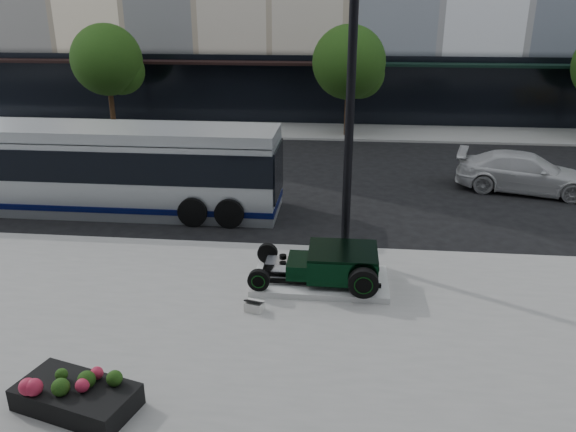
# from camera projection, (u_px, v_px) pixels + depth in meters

# --- Properties ---
(ground) EXTENTS (120.00, 120.00, 0.00)m
(ground) POSITION_uv_depth(u_px,v_px,m) (313.00, 224.00, 18.38)
(ground) COLOR black
(ground) RESTS_ON ground
(sidewalk_far) EXTENTS (70.00, 4.00, 0.12)m
(sidewalk_far) POSITION_uv_depth(u_px,v_px,m) (328.00, 131.00, 31.37)
(sidewalk_far) COLOR gray
(sidewalk_far) RESTS_ON ground
(street_trees) EXTENTS (29.80, 3.80, 5.70)m
(street_trees) POSITION_uv_depth(u_px,v_px,m) (352.00, 65.00, 29.08)
(street_trees) COLOR black
(street_trees) RESTS_ON sidewalk_far
(display_plinth) EXTENTS (3.40, 1.80, 0.15)m
(display_plinth) POSITION_uv_depth(u_px,v_px,m) (320.00, 281.00, 14.22)
(display_plinth) COLOR silver
(display_plinth) RESTS_ON sidewalk_near
(hot_rod) EXTENTS (3.22, 2.00, 0.81)m
(hot_rod) POSITION_uv_depth(u_px,v_px,m) (334.00, 263.00, 14.01)
(hot_rod) COLOR black
(hot_rod) RESTS_ON display_plinth
(info_plaque) EXTENTS (0.46, 0.39, 0.31)m
(info_plaque) POSITION_uv_depth(u_px,v_px,m) (254.00, 306.00, 12.95)
(info_plaque) COLOR silver
(info_plaque) RESTS_ON sidewalk_near
(lamppost) EXTENTS (0.42, 0.42, 7.67)m
(lamppost) POSITION_uv_depth(u_px,v_px,m) (349.00, 133.00, 14.43)
(lamppost) COLOR black
(lamppost) RESTS_ON sidewalk_near
(flower_planter) EXTENTS (2.31, 1.58, 0.68)m
(flower_planter) POSITION_uv_depth(u_px,v_px,m) (76.00, 395.00, 9.81)
(flower_planter) COLOR black
(flower_planter) RESTS_ON sidewalk_near
(transit_bus) EXTENTS (12.12, 2.88, 2.92)m
(transit_bus) POSITION_uv_depth(u_px,v_px,m) (105.00, 168.00, 19.26)
(transit_bus) COLOR #A4A9AD
(transit_bus) RESTS_ON ground
(white_sedan) EXTENTS (5.44, 3.28, 1.47)m
(white_sedan) POSITION_uv_depth(u_px,v_px,m) (525.00, 173.00, 21.35)
(white_sedan) COLOR silver
(white_sedan) RESTS_ON ground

